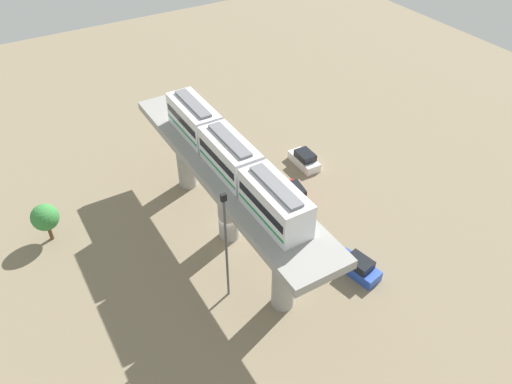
{
  "coord_description": "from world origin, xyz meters",
  "views": [
    {
      "loc": [
        15.56,
        31.13,
        33.91
      ],
      "look_at": [
        -2.5,
        0.86,
        5.07
      ],
      "focal_mm": 35.09,
      "sensor_mm": 36.0,
      "label": 1
    }
  ],
  "objects": [
    {
      "name": "parked_car_red",
      "position": [
        -8.44,
        -1.35,
        0.74
      ],
      "size": [
        2.41,
        4.42,
        1.76
      ],
      "rotation": [
        0.0,
        0.0,
        -0.15
      ],
      "color": "red",
      "rests_on": "ground"
    },
    {
      "name": "parked_car_blue",
      "position": [
        -7.58,
        9.95,
        0.74
      ],
      "size": [
        2.6,
        4.47,
        1.76
      ],
      "rotation": [
        0.0,
        0.0,
        0.2
      ],
      "color": "#284CB7",
      "rests_on": "ground"
    },
    {
      "name": "signal_post",
      "position": [
        3.4,
        6.17,
        6.05
      ],
      "size": [
        0.44,
        0.28,
        11.05
      ],
      "color": "#4C4C51",
      "rests_on": "ground"
    },
    {
      "name": "parked_car_white",
      "position": [
        -12.94,
        -5.87,
        0.74
      ],
      "size": [
        1.89,
        4.24,
        1.76
      ],
      "rotation": [
        0.0,
        0.0,
        -0.02
      ],
      "color": "white",
      "rests_on": "ground"
    },
    {
      "name": "ground_plane",
      "position": [
        0.0,
        0.0,
        0.0
      ],
      "size": [
        120.0,
        120.0,
        0.0
      ],
      "primitive_type": "plane",
      "color": "#84755B"
    },
    {
      "name": "train",
      "position": [
        0.0,
        0.86,
        9.98
      ],
      "size": [
        2.64,
        20.5,
        3.24
      ],
      "color": "white",
      "rests_on": "viaduct"
    },
    {
      "name": "viaduct",
      "position": [
        0.0,
        0.0,
        6.32
      ],
      "size": [
        5.2,
        28.85,
        8.45
      ],
      "color": "#999691",
      "rests_on": "ground"
    },
    {
      "name": "tree_near_viaduct",
      "position": [
        14.78,
        -8.43,
        2.73
      ],
      "size": [
        2.57,
        2.57,
        4.05
      ],
      "color": "brown",
      "rests_on": "ground"
    }
  ]
}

